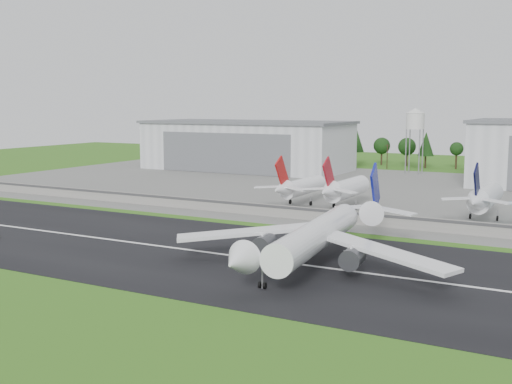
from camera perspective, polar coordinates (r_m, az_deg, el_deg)
The scene contains 13 objects.
ground at distance 126.88m, azimuth -6.14°, elevation -6.39°, with size 600.00×600.00×0.00m, color #296818.
runway at distance 134.95m, azimuth -3.70°, elevation -5.47°, with size 320.00×60.00×0.10m, color black.
runway_centerline at distance 134.94m, azimuth -3.70°, elevation -5.45°, with size 220.00×1.00×0.02m, color white.
apron at distance 233.85m, azimuth 10.89°, elevation 0.06°, with size 320.00×150.00×0.10m, color slate.
blast_fence at distance 173.49m, azimuth 4.28°, elevation -1.90°, with size 240.00×0.61×3.50m.
hangar_west at distance 306.01m, azimuth -0.83°, elevation 4.18°, with size 97.00×44.00×23.20m.
water_tower at distance 295.67m, azimuth 13.98°, elevation 6.33°, with size 8.40×8.40×29.40m.
utility_poles at distance 310.50m, azimuth 15.44°, elevation 1.80°, with size 230.00×3.00×12.00m, color black, non-canonical shape.
treeline at distance 325.05m, azimuth 16.05°, elevation 2.03°, with size 320.00×16.00×22.00m, color black, non-canonical shape.
main_airliner at distance 123.00m, azimuth 5.26°, elevation -4.49°, with size 56.90×59.26×18.17m.
parked_jet_red_a at distance 197.04m, azimuth 3.80°, elevation 0.46°, with size 7.36×31.29×16.35m.
parked_jet_red_b at distance 191.42m, azimuth 7.77°, elevation 0.28°, with size 7.36×31.29×16.67m.
parked_jet_navy at distance 181.23m, azimuth 19.59°, elevation -0.52°, with size 7.36×31.29×16.70m.
Camera 1 is at (70.57, -100.78, 31.04)m, focal length 45.00 mm.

